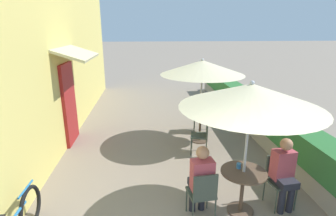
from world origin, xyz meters
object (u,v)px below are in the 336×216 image
patio_table_mid (200,123)px  cafe_chair_mid_right (203,133)px  coffee_cup_near (239,166)px  cafe_chair_near_left (279,177)px  patio_umbrella_mid (202,68)px  patio_umbrella_near (251,96)px  seated_patron_near_left (284,171)px  coffee_cup_mid (195,112)px  seated_patron_near_right (201,178)px  patio_table_near (243,183)px  cafe_chair_near_right (203,192)px  cafe_chair_mid_left (198,114)px

patio_table_mid → cafe_chair_mid_right: cafe_chair_mid_right is taller
coffee_cup_near → cafe_chair_near_left: bearing=4.3°
patio_umbrella_mid → cafe_chair_mid_right: (-0.09, -0.70, -1.47)m
coffee_cup_near → patio_table_mid: bearing=91.1°
patio_umbrella_near → patio_umbrella_mid: bearing=92.1°
seated_patron_near_left → patio_umbrella_near: bearing=-2.9°
cafe_chair_mid_right → coffee_cup_mid: bearing=15.3°
seated_patron_near_right → coffee_cup_mid: (0.48, 3.06, 0.10)m
coffee_cup_near → seated_patron_near_right: bearing=-166.6°
coffee_cup_near → cafe_chair_mid_right: bearing=93.9°
seated_patron_near_left → seated_patron_near_right: bearing=-2.9°
patio_table_near → coffee_cup_mid: (-0.22, 3.01, 0.26)m
cafe_chair_mid_right → coffee_cup_mid: (-0.03, 0.84, 0.27)m
cafe_chair_near_left → seated_patron_near_left: (0.01, -0.11, 0.17)m
seated_patron_near_right → cafe_chair_mid_right: 2.28m
seated_patron_near_left → cafe_chair_near_right: 1.42m
coffee_cup_near → cafe_chair_mid_right: 2.09m
seated_patron_near_left → patio_table_mid: bearing=-80.9°
cafe_chair_mid_left → cafe_chair_near_left: bearing=25.0°
patio_umbrella_near → seated_patron_near_right: (-0.71, -0.05, -1.30)m
patio_umbrella_near → cafe_chair_near_left: bearing=13.1°
patio_umbrella_near → cafe_chair_mid_right: patio_umbrella_near is taller
patio_umbrella_near → coffee_cup_mid: (-0.22, 3.01, -1.20)m
coffee_cup_near → cafe_chair_mid_left: cafe_chair_mid_left is taller
cafe_chair_near_right → coffee_cup_near: (0.64, 0.27, 0.27)m
coffee_cup_near → cafe_chair_mid_right: cafe_chair_mid_right is taller
patio_table_near → patio_umbrella_mid: bearing=92.1°
patio_table_near → cafe_chair_mid_right: bearing=95.1°
seated_patron_near_left → cafe_chair_mid_right: seated_patron_near_left is taller
coffee_cup_near → patio_table_mid: size_ratio=0.12×
cafe_chair_mid_right → patio_table_mid: bearing=6.2°
patio_table_near → cafe_chair_near_left: 0.71m
seated_patron_near_right → cafe_chair_mid_left: seated_patron_near_right is taller
coffee_cup_near → cafe_chair_mid_right: (-0.14, 2.06, -0.27)m
seated_patron_near_left → coffee_cup_mid: (-0.93, 2.96, 0.10)m
patio_umbrella_mid → cafe_chair_mid_right: bearing=-97.1°
patio_table_near → cafe_chair_mid_right: cafe_chair_mid_right is taller
seated_patron_near_left → patio_umbrella_mid: 3.21m
cafe_chair_near_left → seated_patron_near_right: size_ratio=0.70×
cafe_chair_near_right → cafe_chair_mid_left: size_ratio=1.00×
cafe_chair_mid_right → cafe_chair_mid_left: bearing=6.2°
patio_umbrella_near → seated_patron_near_left: size_ratio=1.77×
patio_umbrella_near → coffee_cup_near: (-0.05, 0.11, -1.20)m
patio_umbrella_near → patio_table_near: bearing=-63.4°
seated_patron_near_right → cafe_chair_mid_right: seated_patron_near_right is taller
patio_umbrella_near → cafe_chair_near_left: (0.69, 0.16, -1.47)m
patio_umbrella_near → seated_patron_near_right: size_ratio=1.77×
patio_table_near → patio_umbrella_near: patio_umbrella_near is taller
cafe_chair_near_right → cafe_chair_mid_right: same height
patio_umbrella_near → cafe_chair_mid_left: (-0.02, 3.58, -1.47)m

